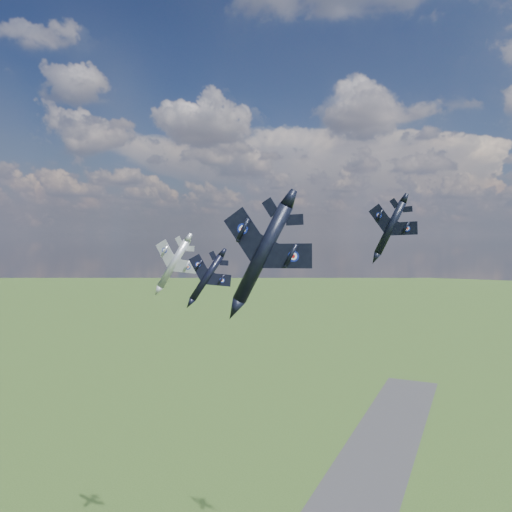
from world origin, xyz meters
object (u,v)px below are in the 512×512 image
at_px(jet_lead_navy, 207,277).
at_px(jet_right_navy, 262,254).
at_px(jet_left_silver, 173,264).
at_px(jet_high_navy, 390,228).

height_order(jet_lead_navy, jet_right_navy, jet_right_navy).
relative_size(jet_right_navy, jet_left_silver, 1.04).
distance_m(jet_high_navy, jet_left_silver, 41.21).
xyz_separation_m(jet_high_navy, jet_left_silver, (-39.41, -9.89, -6.88)).
bearing_deg(jet_lead_navy, jet_right_navy, -74.70).
distance_m(jet_lead_navy, jet_right_navy, 37.20).
height_order(jet_lead_navy, jet_left_silver, jet_left_silver).
height_order(jet_high_navy, jet_left_silver, jet_high_navy).
xyz_separation_m(jet_lead_navy, jet_right_navy, (23.16, -28.59, 5.50)).
relative_size(jet_lead_navy, jet_right_navy, 0.83).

